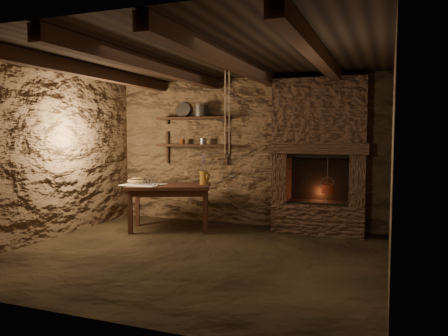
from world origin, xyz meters
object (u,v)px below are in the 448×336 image
at_px(work_table, 170,205).
at_px(wooden_bowl, 137,181).
at_px(iron_stockpot, 201,112).
at_px(red_pot, 327,188).
at_px(stoneware_jug, 204,171).

height_order(work_table, wooden_bowl, wooden_bowl).
height_order(iron_stockpot, red_pot, iron_stockpot).
bearing_deg(iron_stockpot, red_pot, -3.30).
bearing_deg(stoneware_jug, work_table, -157.47).
xyz_separation_m(stoneware_jug, wooden_bowl, (-1.08, -0.20, -0.17)).
relative_size(stoneware_jug, red_pot, 0.88).
distance_m(stoneware_jug, iron_stockpot, 1.09).
relative_size(work_table, iron_stockpot, 6.06).
distance_m(wooden_bowl, iron_stockpot, 1.54).
relative_size(work_table, wooden_bowl, 4.49).
bearing_deg(work_table, wooden_bowl, 158.76).
relative_size(work_table, red_pot, 2.61).
relative_size(wooden_bowl, red_pot, 0.58).
height_order(wooden_bowl, iron_stockpot, iron_stockpot).
xyz_separation_m(stoneware_jug, red_pot, (1.83, 0.35, -0.22)).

